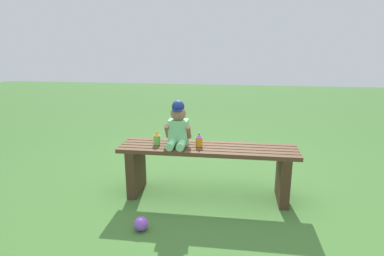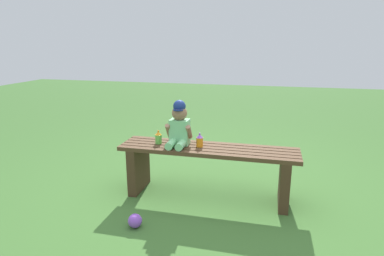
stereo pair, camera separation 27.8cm
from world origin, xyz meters
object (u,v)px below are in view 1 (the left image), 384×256
at_px(park_bench, 207,164).
at_px(toy_ball, 141,224).
at_px(child_figure, 178,126).
at_px(sippy_cup_right, 199,140).
at_px(sippy_cup_left, 157,139).

xyz_separation_m(park_bench, toy_ball, (-0.44, -0.63, -0.26)).
xyz_separation_m(child_figure, sippy_cup_right, (0.19, -0.01, -0.12)).
bearing_deg(child_figure, toy_ball, -104.80).
relative_size(child_figure, sippy_cup_left, 3.26).
bearing_deg(toy_ball, sippy_cup_left, 92.12).
height_order(sippy_cup_left, sippy_cup_right, same).
distance_m(sippy_cup_left, sippy_cup_right, 0.38).
height_order(child_figure, toy_ball, child_figure).
xyz_separation_m(park_bench, sippy_cup_left, (-0.46, -0.00, 0.22)).
xyz_separation_m(sippy_cup_left, toy_ball, (0.02, -0.63, -0.48)).
xyz_separation_m(park_bench, sippy_cup_right, (-0.08, -0.00, 0.22)).
bearing_deg(park_bench, toy_ball, -124.52).
xyz_separation_m(child_figure, toy_ball, (-0.17, -0.64, -0.60)).
relative_size(park_bench, toy_ball, 14.64).
height_order(sippy_cup_right, toy_ball, sippy_cup_right).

